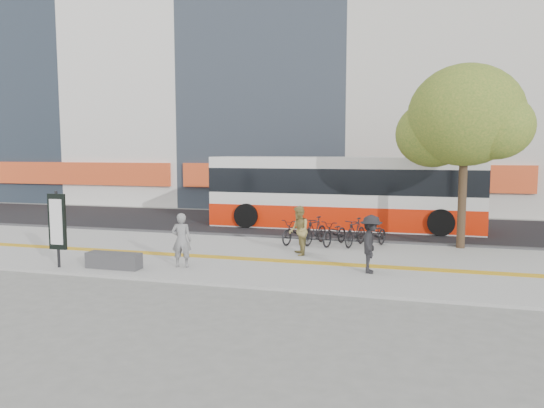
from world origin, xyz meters
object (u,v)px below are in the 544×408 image
(street_tree, at_px, (464,118))
(bus, at_px, (343,194))
(pedestrian_dark, at_px, (371,244))
(bench, at_px, (114,260))
(signboard, at_px, (57,223))
(seated_woman, at_px, (182,240))
(pedestrian_tan, at_px, (299,231))

(street_tree, height_order, bus, street_tree)
(street_tree, distance_m, pedestrian_dark, 6.47)
(bench, height_order, signboard, signboard)
(seated_woman, bearing_deg, pedestrian_tan, -150.82)
(signboard, height_order, pedestrian_dark, signboard)
(signboard, bearing_deg, bench, 10.81)
(signboard, bearing_deg, street_tree, 29.07)
(bench, bearing_deg, bus, 61.68)
(signboard, relative_size, street_tree, 0.35)
(bus, relative_size, pedestrian_dark, 7.27)
(pedestrian_tan, bearing_deg, pedestrian_dark, 31.84)
(signboard, bearing_deg, pedestrian_dark, 11.09)
(street_tree, xyz_separation_m, pedestrian_tan, (-5.11, -2.82, -3.64))
(bench, relative_size, signboard, 0.73)
(street_tree, xyz_separation_m, bus, (-4.55, 3.68, -3.00))
(pedestrian_tan, relative_size, pedestrian_dark, 0.99)
(signboard, xyz_separation_m, pedestrian_dark, (8.69, 1.70, -0.49))
(street_tree, relative_size, pedestrian_tan, 3.98)
(seated_woman, bearing_deg, bench, 7.63)
(bus, xyz_separation_m, seated_woman, (-3.43, -9.04, -0.65))
(signboard, relative_size, bus, 0.19)
(bus, height_order, pedestrian_tan, bus)
(bench, xyz_separation_m, pedestrian_tan, (4.67, 3.21, 0.57))
(signboard, xyz_separation_m, seated_woman, (3.40, 0.96, -0.50))
(seated_woman, relative_size, pedestrian_tan, 0.99)
(signboard, bearing_deg, seated_woman, 15.79)
(bench, bearing_deg, pedestrian_dark, 11.16)
(pedestrian_dark, bearing_deg, street_tree, -32.41)
(bench, relative_size, pedestrian_dark, 1.00)
(street_tree, distance_m, bus, 6.58)
(signboard, xyz_separation_m, pedestrian_tan, (6.27, 3.51, -0.50))
(street_tree, height_order, seated_woman, street_tree)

